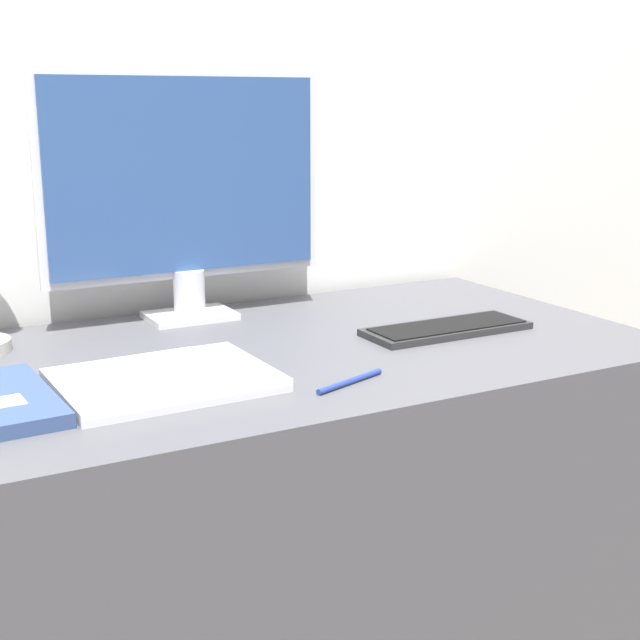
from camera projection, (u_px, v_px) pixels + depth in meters
The scene contains 7 objects.
wall_back at pixel (196, 51), 1.70m from camera, with size 3.60×0.05×2.40m.
desk at pixel (292, 541), 1.57m from camera, with size 1.20×0.69×0.71m.
monitor at pixel (185, 188), 1.61m from camera, with size 0.53×0.11×0.45m.
keyboard at pixel (447, 328), 1.56m from camera, with size 0.30×0.11×0.01m.
laptop at pixel (164, 380), 1.27m from camera, with size 0.30×0.23×0.02m.
ereader at pixel (165, 368), 1.27m from camera, with size 0.16×0.16×0.01m.
pen at pixel (350, 381), 1.28m from camera, with size 0.13×0.05×0.01m.
Camera 1 is at (-0.64, -1.09, 1.11)m, focal length 50.00 mm.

